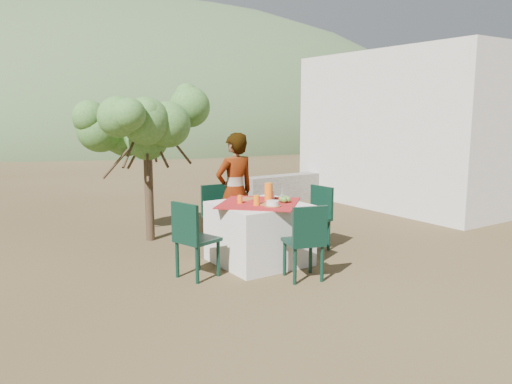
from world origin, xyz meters
TOP-DOWN VIEW (x-y plane):
  - ground at (0.00, 0.00)m, footprint 160.00×160.00m
  - table at (0.37, 0.12)m, footprint 1.30×1.30m
  - chair_far at (0.34, 1.13)m, footprint 0.42×0.42m
  - chair_near at (0.42, -0.74)m, footprint 0.49×0.49m
  - chair_left at (-0.59, 0.02)m, footprint 0.51×0.51m
  - chair_right at (1.36, 0.20)m, footprint 0.44×0.44m
  - person at (0.44, 0.81)m, footprint 0.60×0.41m
  - shrub_tree at (-0.30, 1.96)m, footprint 1.68×1.65m
  - agave at (2.07, 1.95)m, footprint 0.66×0.65m
  - guesthouse at (5.60, 1.80)m, footprint 3.20×4.20m
  - stone_wall at (3.60, 3.40)m, footprint 2.60×0.35m
  - hill_near_right at (12.00, 36.00)m, footprint 48.00×48.00m
  - hill_far_right at (28.00, 46.00)m, footprint 36.00×36.00m
  - plate_far at (0.35, 0.39)m, footprint 0.24×0.24m
  - plate_near at (0.38, -0.05)m, footprint 0.20×0.20m
  - glass_far at (0.15, 0.21)m, footprint 0.06×0.06m
  - glass_near at (0.24, -0.02)m, footprint 0.08×0.08m
  - juice_pitcher at (0.54, 0.17)m, footprint 0.10×0.10m
  - bowl_plate at (0.37, -0.17)m, footprint 0.21×0.21m
  - white_bowl at (0.37, -0.17)m, footprint 0.15×0.15m
  - jar_left at (0.68, 0.29)m, footprint 0.06×0.06m
  - jar_right at (0.62, 0.29)m, footprint 0.06×0.06m
  - napkin_holder at (0.63, 0.24)m, footprint 0.09×0.07m
  - fruit_cluster at (0.64, -0.05)m, footprint 0.15×0.14m

SIDE VIEW (x-z plane):
  - ground at x=0.00m, z-range 0.00..0.00m
  - hill_near_right at x=12.00m, z-range -10.00..10.00m
  - hill_far_right at x=28.00m, z-range -7.00..7.00m
  - agave at x=2.07m, z-range -0.11..0.58m
  - stone_wall at x=3.60m, z-range 0.00..0.55m
  - table at x=0.37m, z-range 0.00..0.76m
  - chair_far at x=0.34m, z-range 0.05..0.90m
  - chair_near at x=0.42m, z-range 0.05..0.91m
  - chair_right at x=1.36m, z-range 0.05..0.92m
  - chair_left at x=-0.59m, z-range 0.05..0.93m
  - bowl_plate at x=0.37m, z-range 0.76..0.77m
  - plate_far at x=0.35m, z-range 0.76..0.78m
  - plate_near at x=0.38m, z-range 0.76..0.78m
  - person at x=0.44m, z-range 0.00..1.60m
  - fruit_cluster at x=0.64m, z-range 0.76..0.84m
  - white_bowl at x=0.37m, z-range 0.77..0.83m
  - jar_left at x=0.68m, z-range 0.76..0.86m
  - glass_far at x=0.15m, z-range 0.76..0.86m
  - jar_right at x=0.62m, z-range 0.76..0.86m
  - napkin_holder at x=0.63m, z-range 0.76..0.86m
  - glass_near at x=0.24m, z-range 0.76..0.89m
  - juice_pitcher at x=0.54m, z-range 0.76..0.99m
  - guesthouse at x=5.60m, z-range 0.00..3.00m
  - shrub_tree at x=-0.30m, z-range 0.57..2.55m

